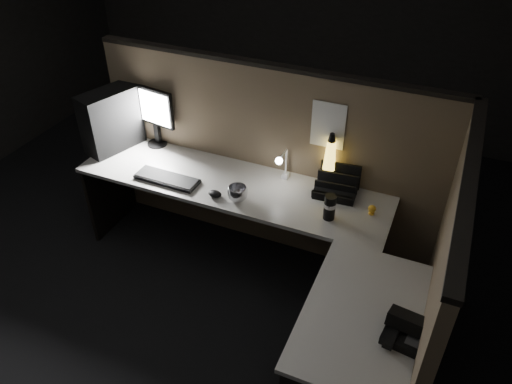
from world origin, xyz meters
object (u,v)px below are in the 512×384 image
at_px(keyboard, 167,179).
at_px(lava_lamp, 329,164).
at_px(pc_tower, 111,120).
at_px(monitor, 154,111).
at_px(desk_phone, 407,330).

distance_m(keyboard, lava_lamp, 1.17).
bearing_deg(pc_tower, lava_lamp, 24.21).
distance_m(monitor, desk_phone, 2.45).
xyz_separation_m(monitor, desk_phone, (2.16, -1.13, -0.24)).
distance_m(pc_tower, keyboard, 0.71).
height_order(monitor, lava_lamp, monitor).
bearing_deg(lava_lamp, pc_tower, -174.22).
bearing_deg(keyboard, desk_phone, -20.49).
distance_m(pc_tower, lava_lamp, 1.71).
relative_size(pc_tower, monitor, 1.00).
height_order(monitor, keyboard, monitor).
xyz_separation_m(pc_tower, keyboard, (0.62, -0.24, -0.23)).
xyz_separation_m(pc_tower, lava_lamp, (1.70, 0.17, -0.07)).
relative_size(keyboard, lava_lamp, 1.16).
bearing_deg(lava_lamp, monitor, 179.87).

